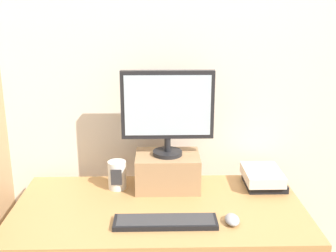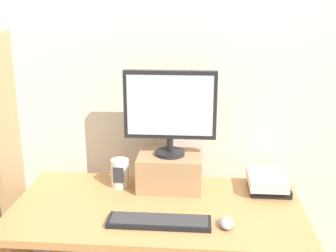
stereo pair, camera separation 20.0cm
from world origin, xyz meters
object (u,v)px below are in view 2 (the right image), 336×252
computer_mouse (227,223)px  book_stack (267,182)px  computer_monitor (170,109)px  desk_speaker (120,173)px  desk (157,220)px  riser_box (170,171)px  keyboard (159,222)px

computer_mouse → book_stack: size_ratio=0.41×
computer_monitor → desk_speaker: computer_monitor is taller
desk_speaker → book_stack: bearing=0.8°
desk → computer_mouse: computer_mouse is taller
desk → book_stack: 0.61m
computer_mouse → desk: bearing=151.9°
riser_box → computer_monitor: size_ratio=0.71×
desk → book_stack: book_stack is taller
computer_monitor → keyboard: size_ratio=1.02×
desk → keyboard: 0.20m
computer_mouse → desk_speaker: 0.66m
keyboard → computer_monitor: bearing=87.3°
keyboard → book_stack: 0.66m
keyboard → book_stack: book_stack is taller
riser_box → computer_monitor: 0.34m
desk → keyboard: bearing=-80.7°
computer_mouse → desk_speaker: desk_speaker is taller
desk_speaker → desk: bearing=-43.5°
desk → riser_box: 0.28m
book_stack → computer_monitor: bearing=-179.8°
computer_monitor → book_stack: size_ratio=1.85×
computer_mouse → book_stack: book_stack is taller
book_stack → desk_speaker: bearing=-179.2°
computer_mouse → keyboard: bearing=-179.4°
computer_monitor → computer_mouse: (0.28, -0.39, -0.41)m
computer_monitor → desk_speaker: 0.44m
book_stack → desk_speaker: desk_speaker is taller
riser_box → desk_speaker: 0.26m
desk → keyboard: size_ratio=3.05×
riser_box → keyboard: bearing=-92.7°
book_stack → desk_speaker: size_ratio=1.69×
book_stack → desk: bearing=-158.7°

